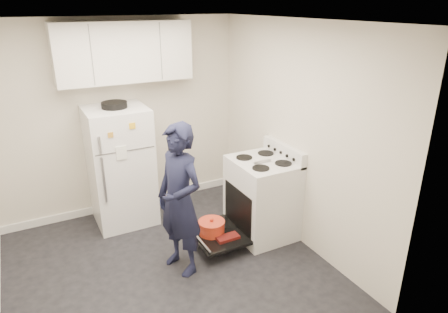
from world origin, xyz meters
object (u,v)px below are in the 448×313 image
person (180,200)px  electric_range (261,199)px  open_oven_door (215,231)px  refrigerator (121,166)px

person → electric_range: bearing=81.4°
open_oven_door → person: (-0.49, -0.21, 0.61)m
open_oven_door → refrigerator: bearing=125.1°
person → open_oven_door: bearing=94.7°
electric_range → open_oven_door: (-0.61, 0.02, -0.27)m
electric_range → refrigerator: size_ratio=0.71×
electric_range → person: (-1.10, -0.19, 0.33)m
open_oven_door → person: size_ratio=0.44×
open_oven_door → refrigerator: refrigerator is taller
electric_range → refrigerator: refrigerator is taller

